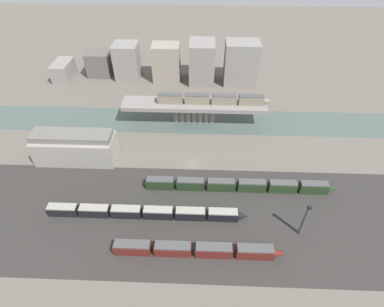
{
  "coord_description": "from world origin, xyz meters",
  "views": [
    {
      "loc": [
        3.05,
        -80.09,
        76.37
      ],
      "look_at": [
        0.0,
        1.54,
        3.69
      ],
      "focal_mm": 28.0,
      "sensor_mm": 36.0,
      "label": 1
    }
  ],
  "objects_px": {
    "warehouse_building": "(75,147)",
    "signal_tower": "(304,221)",
    "train_yard_near": "(198,250)",
    "train_on_bridge": "(214,99)",
    "train_yard_far": "(239,185)",
    "train_yard_mid": "(146,212)"
  },
  "relations": [
    {
      "from": "train_on_bridge",
      "to": "signal_tower",
      "type": "bearing_deg",
      "value": -65.89
    },
    {
      "from": "train_yard_near",
      "to": "warehouse_building",
      "type": "xyz_separation_m",
      "value": [
        -45.64,
        37.4,
        3.86
      ]
    },
    {
      "from": "train_yard_near",
      "to": "train_yard_far",
      "type": "xyz_separation_m",
      "value": [
        13.33,
        24.21,
        0.13
      ]
    },
    {
      "from": "signal_tower",
      "to": "train_yard_near",
      "type": "bearing_deg",
      "value": -165.5
    },
    {
      "from": "train_on_bridge",
      "to": "train_yard_mid",
      "type": "xyz_separation_m",
      "value": [
        -21.13,
        -51.13,
        -9.47
      ]
    },
    {
      "from": "warehouse_building",
      "to": "train_yard_near",
      "type": "bearing_deg",
      "value": -39.34
    },
    {
      "from": "train_yard_mid",
      "to": "signal_tower",
      "type": "distance_m",
      "value": 46.43
    },
    {
      "from": "train_yard_mid",
      "to": "signal_tower",
      "type": "bearing_deg",
      "value": -5.53
    },
    {
      "from": "train_yard_near",
      "to": "train_yard_mid",
      "type": "bearing_deg",
      "value": 143.08
    },
    {
      "from": "train_yard_far",
      "to": "warehouse_building",
      "type": "bearing_deg",
      "value": 167.39
    },
    {
      "from": "train_yard_mid",
      "to": "train_yard_far",
      "type": "height_order",
      "value": "train_yard_far"
    },
    {
      "from": "warehouse_building",
      "to": "signal_tower",
      "type": "relative_size",
      "value": 2.31
    },
    {
      "from": "train_yard_near",
      "to": "signal_tower",
      "type": "distance_m",
      "value": 31.08
    },
    {
      "from": "train_yard_near",
      "to": "signal_tower",
      "type": "relative_size",
      "value": 3.79
    },
    {
      "from": "train_yard_far",
      "to": "train_on_bridge",
      "type": "bearing_deg",
      "value": 102.12
    },
    {
      "from": "train_on_bridge",
      "to": "train_yard_near",
      "type": "distance_m",
      "value": 64.17
    },
    {
      "from": "warehouse_building",
      "to": "signal_tower",
      "type": "distance_m",
      "value": 81.09
    },
    {
      "from": "train_on_bridge",
      "to": "signal_tower",
      "type": "relative_size",
      "value": 3.76
    },
    {
      "from": "train_on_bridge",
      "to": "train_yard_far",
      "type": "height_order",
      "value": "train_on_bridge"
    },
    {
      "from": "train_yard_far",
      "to": "signal_tower",
      "type": "distance_m",
      "value": 23.67
    },
    {
      "from": "signal_tower",
      "to": "train_on_bridge",
      "type": "bearing_deg",
      "value": 114.11
    },
    {
      "from": "warehouse_building",
      "to": "train_yard_mid",
      "type": "bearing_deg",
      "value": -40.6
    }
  ]
}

